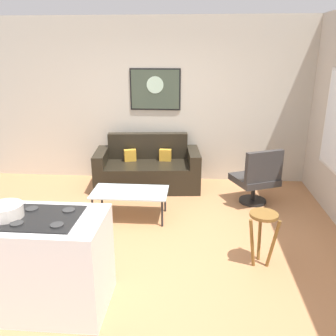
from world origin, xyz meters
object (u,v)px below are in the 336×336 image
Objects in this scene: armchair at (257,178)px; mixing_bowl at (6,212)px; coffee_table at (130,193)px; wall_painting at (155,89)px; bar_stool at (263,226)px; couch at (148,170)px.

armchair is 3.59m from mixing_bowl.
wall_painting is at bearing 83.69° from coffee_table.
wall_painting reaches higher than bar_stool.
armchair is at bearing -32.02° from wall_painting.
coffee_table is 2.08m from mixing_bowl.
armchair is 2.28m from wall_painting.
wall_painting is at bearing 118.70° from bar_stool.
couch is 1.73× the size of coffee_table.
mixing_bowl is (-2.55, -2.47, 0.53)m from armchair.
mixing_bowl is at bearing -104.68° from couch.
armchair is (1.83, 0.61, 0.06)m from coffee_table.
couch reaches higher than coffee_table.
coffee_table is at bearing -96.31° from wall_painting.
couch is 2.70m from bar_stool.
armchair is at bearing 83.05° from bar_stool.
wall_painting reaches higher than couch.
bar_stool is (1.64, -1.02, 0.11)m from coffee_table.
bar_stool is 2.10× the size of mixing_bowl.
couch is 1.39m from wall_painting.
mixing_bowl is 3.68m from wall_painting.
wall_painting is (0.09, 0.45, 1.31)m from couch.
wall_painting reaches higher than armchair.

